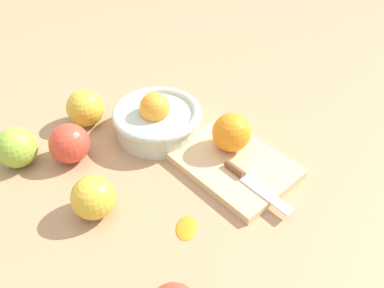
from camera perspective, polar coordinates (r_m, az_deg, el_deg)
ground_plane at (r=0.76m, az=-2.62°, el=-4.46°), size 2.40×2.40×0.00m
bowl at (r=0.83m, az=-5.13°, el=3.67°), size 0.19×0.19×0.10m
cutting_board at (r=0.77m, az=6.07°, el=-2.90°), size 0.25×0.19×0.02m
orange_on_board at (r=0.76m, az=5.81°, el=1.70°), size 0.08×0.08×0.08m
knife at (r=0.72m, az=8.19°, el=-5.16°), size 0.16×0.04×0.01m
apple_front_left at (r=0.80m, az=-17.52°, el=0.08°), size 0.08×0.08×0.08m
apple_front_left_2 at (r=0.69m, az=-14.26°, el=-7.62°), size 0.08×0.08×0.08m
apple_mid_left at (r=0.88m, az=-15.35°, el=5.10°), size 0.08×0.08×0.08m
apple_front_left_3 at (r=0.82m, az=-24.34°, el=-0.49°), size 0.08×0.08×0.08m
citrus_peel at (r=0.67m, az=-0.84°, el=-12.05°), size 0.06×0.06×0.01m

